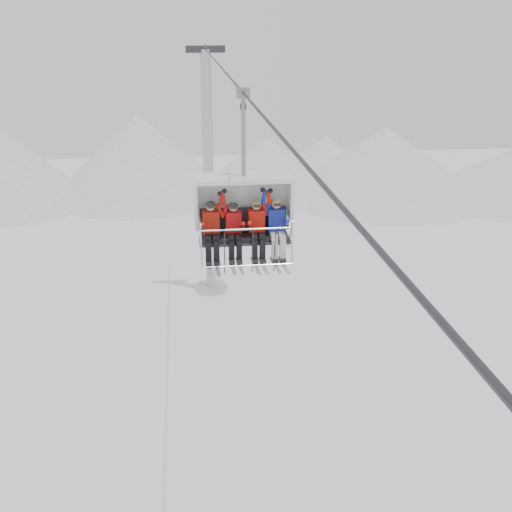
{
  "coord_description": "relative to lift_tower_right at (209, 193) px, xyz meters",
  "views": [
    {
      "loc": [
        -1.42,
        -12.08,
        14.93
      ],
      "look_at": [
        0.0,
        0.0,
        10.34
      ],
      "focal_mm": 45.0,
      "sensor_mm": 36.0,
      "label": 1
    }
  ],
  "objects": [
    {
      "name": "ridgeline",
      "position": [
        -1.58,
        20.05,
        -2.94
      ],
      "size": [
        72.0,
        21.0,
        7.0
      ],
      "color": "silver",
      "rests_on": "ground"
    },
    {
      "name": "lift_tower_right",
      "position": [
        0.0,
        0.0,
        0.0
      ],
      "size": [
        2.0,
        1.8,
        13.48
      ],
      "color": "#B4B6BB",
      "rests_on": "ground"
    },
    {
      "name": "haul_cable",
      "position": [
        0.0,
        -22.0,
        7.52
      ],
      "size": [
        0.06,
        50.0,
        0.06
      ],
      "primitive_type": "cylinder",
      "rotation": [
        1.57,
        0.0,
        0.0
      ],
      "color": "#2F3035",
      "rests_on": "lift_tower_left"
    },
    {
      "name": "chairlift_carrier",
      "position": [
        0.0,
        -19.43,
        4.88
      ],
      "size": [
        2.31,
        1.17,
        3.98
      ],
      "color": "black",
      "rests_on": "haul_cable"
    },
    {
      "name": "skier_far_left",
      "position": [
        -0.79,
        -19.74,
        4.42
      ],
      "size": [
        0.4,
        1.69,
        1.58
      ],
      "color": "#AE1C0C",
      "rests_on": "chairlift_carrier"
    },
    {
      "name": "skier_center_left",
      "position": [
        -0.26,
        -19.74,
        4.4
      ],
      "size": [
        0.37,
        1.69,
        1.51
      ],
      "color": "red",
      "rests_on": "chairlift_carrier"
    },
    {
      "name": "skier_center_right",
      "position": [
        0.29,
        -19.74,
        4.41
      ],
      "size": [
        0.39,
        1.69,
        1.55
      ],
      "color": "red",
      "rests_on": "chairlift_carrier"
    },
    {
      "name": "skier_far_right",
      "position": [
        0.77,
        -19.74,
        4.42
      ],
      "size": [
        0.4,
        1.69,
        1.58
      ],
      "color": "#1B26A2",
      "rests_on": "chairlift_carrier"
    }
  ]
}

